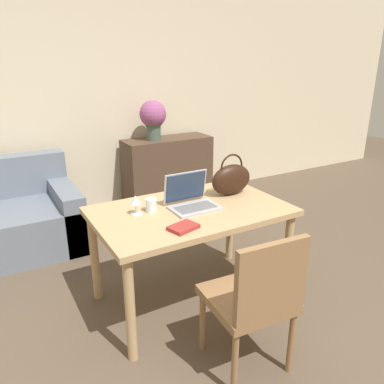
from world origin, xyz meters
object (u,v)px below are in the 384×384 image
(laptop, at_px, (191,198))
(flower_vase, at_px, (153,117))
(chair, at_px, (255,296))
(drinking_glass, at_px, (151,205))
(wine_glass, at_px, (135,201))
(handbag, at_px, (231,179))

(laptop, bearing_deg, flower_vase, 73.27)
(chair, xyz_separation_m, drinking_glass, (-0.22, 0.86, 0.28))
(drinking_glass, bearing_deg, flower_vase, 64.88)
(chair, relative_size, wine_glass, 6.62)
(wine_glass, bearing_deg, flower_vase, 61.95)
(chair, distance_m, wine_glass, 0.98)
(wine_glass, height_order, flower_vase, flower_vase)
(chair, distance_m, handbag, 1.04)
(flower_vase, bearing_deg, handbag, -94.94)
(chair, relative_size, laptop, 2.63)
(flower_vase, bearing_deg, chair, -102.94)
(drinking_glass, bearing_deg, laptop, -10.54)
(chair, bearing_deg, drinking_glass, 108.85)
(drinking_glass, distance_m, wine_glass, 0.12)
(laptop, height_order, wine_glass, laptop)
(laptop, relative_size, flower_vase, 0.74)
(laptop, height_order, handbag, handbag)
(laptop, xyz_separation_m, handbag, (0.39, 0.06, 0.06))
(flower_vase, bearing_deg, drinking_glass, -115.12)
(drinking_glass, height_order, wine_glass, wine_glass)
(laptop, bearing_deg, chair, -94.14)
(laptop, xyz_separation_m, wine_glass, (-0.38, 0.06, 0.03))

